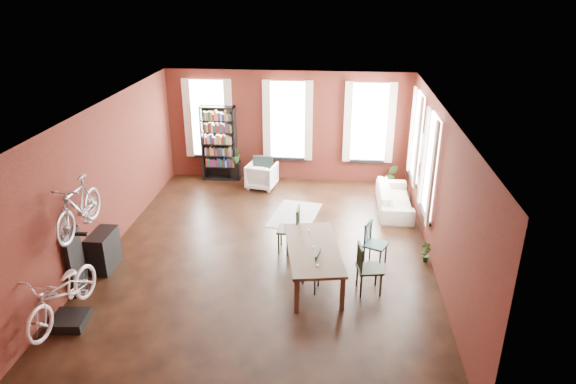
# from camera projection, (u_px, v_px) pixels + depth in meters

# --- Properties ---
(room) EXTENTS (9.00, 9.04, 3.22)m
(room) POSITION_uv_depth(u_px,v_px,m) (282.00, 152.00, 10.94)
(room) COLOR black
(room) RESTS_ON ground
(dining_table) EXTENTS (1.34, 2.30, 0.74)m
(dining_table) POSITION_uv_depth(u_px,v_px,m) (313.00, 264.00, 10.09)
(dining_table) COLOR #4F3F2F
(dining_table) RESTS_ON ground
(dining_chair_a) EXTENTS (0.45, 0.45, 0.83)m
(dining_chair_a) POSITION_uv_depth(u_px,v_px,m) (309.00, 271.00, 9.79)
(dining_chair_a) COLOR #173332
(dining_chair_a) RESTS_ON ground
(dining_chair_b) EXTENTS (0.49, 0.49, 1.03)m
(dining_chair_b) POSITION_uv_depth(u_px,v_px,m) (289.00, 229.00, 11.17)
(dining_chair_b) COLOR black
(dining_chair_b) RESTS_ON ground
(dining_chair_c) EXTENTS (0.53, 0.53, 1.00)m
(dining_chair_c) POSITION_uv_depth(u_px,v_px,m) (370.00, 269.00, 9.69)
(dining_chair_c) COLOR black
(dining_chair_c) RESTS_ON ground
(dining_chair_d) EXTENTS (0.57, 0.57, 0.94)m
(dining_chair_d) POSITION_uv_depth(u_px,v_px,m) (376.00, 244.00, 10.63)
(dining_chair_d) COLOR #1B3D3D
(dining_chair_d) RESTS_ON ground
(bookshelf) EXTENTS (1.00, 0.32, 2.20)m
(bookshelf) POSITION_uv_depth(u_px,v_px,m) (219.00, 143.00, 14.92)
(bookshelf) COLOR black
(bookshelf) RESTS_ON ground
(white_armchair) EXTENTS (0.89, 0.86, 0.80)m
(white_armchair) POSITION_uv_depth(u_px,v_px,m) (262.00, 174.00, 14.56)
(white_armchair) COLOR silver
(white_armchair) RESTS_ON ground
(cream_sofa) EXTENTS (0.61, 2.08, 0.81)m
(cream_sofa) POSITION_uv_depth(u_px,v_px,m) (395.00, 195.00, 13.19)
(cream_sofa) COLOR beige
(cream_sofa) RESTS_ON ground
(striped_rug) EXTENTS (1.35, 1.86, 0.01)m
(striped_rug) POSITION_uv_depth(u_px,v_px,m) (295.00, 215.00, 13.01)
(striped_rug) COLOR black
(striped_rug) RESTS_ON ground
(bike_trainer) EXTENTS (0.62, 0.62, 0.17)m
(bike_trainer) POSITION_uv_depth(u_px,v_px,m) (70.00, 320.00, 8.91)
(bike_trainer) COLOR black
(bike_trainer) RESTS_ON ground
(bike_wall_rack) EXTENTS (0.16, 0.60, 1.30)m
(bike_wall_rack) POSITION_uv_depth(u_px,v_px,m) (75.00, 262.00, 9.63)
(bike_wall_rack) COLOR black
(bike_wall_rack) RESTS_ON ground
(console_table) EXTENTS (0.40, 0.80, 0.80)m
(console_table) POSITION_uv_depth(u_px,v_px,m) (104.00, 250.00, 10.54)
(console_table) COLOR black
(console_table) RESTS_ON ground
(plant_stand) EXTENTS (0.28, 0.28, 0.54)m
(plant_stand) POSITION_uv_depth(u_px,v_px,m) (236.00, 171.00, 15.20)
(plant_stand) COLOR black
(plant_stand) RESTS_ON ground
(plant_by_sofa) EXTENTS (0.49, 0.71, 0.29)m
(plant_by_sofa) POSITION_uv_depth(u_px,v_px,m) (391.00, 181.00, 14.79)
(plant_by_sofa) COLOR #2F5421
(plant_by_sofa) RESTS_ON ground
(plant_small) EXTENTS (0.47, 0.52, 0.17)m
(plant_small) POSITION_uv_depth(u_px,v_px,m) (425.00, 258.00, 10.88)
(plant_small) COLOR #2D5B24
(plant_small) RESTS_ON ground
(bicycle_floor) EXTENTS (0.78, 1.07, 1.90)m
(bicycle_floor) POSITION_uv_depth(u_px,v_px,m) (58.00, 270.00, 8.48)
(bicycle_floor) COLOR silver
(bicycle_floor) RESTS_ON bike_trainer
(bicycle_hung) EXTENTS (0.47, 1.00, 1.66)m
(bicycle_hung) POSITION_uv_depth(u_px,v_px,m) (75.00, 190.00, 9.03)
(bicycle_hung) COLOR #A5A8AD
(bicycle_hung) RESTS_ON bike_wall_rack
(plant_on_stand) EXTENTS (0.59, 0.63, 0.40)m
(plant_on_stand) POSITION_uv_depth(u_px,v_px,m) (235.00, 156.00, 14.99)
(plant_on_stand) COLOR #2B5923
(plant_on_stand) RESTS_ON plant_stand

